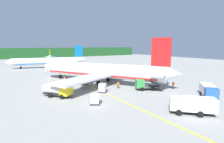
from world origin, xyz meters
TOP-DOWN VIEW (x-y plane):
  - ground at (0.00, 48.00)m, footprint 240.00×320.00m
  - distant_treeline at (0.00, 127.76)m, footprint 216.00×6.00m
  - airliner_foreground at (9.23, 15.15)m, footprint 31.76×37.42m
  - airliner_mid_apron at (5.84, 57.65)m, footprint 35.25×29.28m
  - airliner_far_taxiway at (13.81, 92.82)m, footprint 21.91×26.25m
  - airliner_distant at (34.94, 151.74)m, footprint 19.08×22.89m
  - service_truck_fuel at (-4.20, 8.20)m, footprint 5.25×6.00m
  - service_truck_baggage at (20.50, -8.15)m, footprint 6.21×5.89m
  - service_truck_catering at (10.24, -11.51)m, footprint 6.07×6.07m
  - service_truck_pushback at (13.96, 3.23)m, footprint 5.97×4.44m
  - cargo_container_near at (4.97, 6.38)m, footprint 2.31×2.31m
  - cargo_container_mid at (-0.03, 0.13)m, footprint 2.26×2.26m
  - crew_marshaller at (1.09, 20.48)m, footprint 0.33×0.62m
  - crew_loader_left at (9.83, 7.54)m, footprint 0.40×0.58m
  - crew_loader_right at (-0.47, 10.88)m, footprint 0.47×0.49m
  - crew_supervisor at (20.34, 0.06)m, footprint 0.37×0.60m
  - apron_guide_line at (5.01, 10.64)m, footprint 0.30×60.00m

SIDE VIEW (x-z plane):
  - ground at x=0.00m, z-range -0.20..0.00m
  - apron_guide_line at x=5.01m, z-range 0.00..0.01m
  - cargo_container_mid at x=-0.03m, z-range -0.05..1.86m
  - crew_loader_left at x=9.83m, z-range 0.14..1.75m
  - cargo_container_near at x=4.97m, z-range -0.05..2.02m
  - crew_marshaller at x=1.09m, z-range 0.15..1.85m
  - crew_supervisor at x=20.34m, z-range 0.16..1.92m
  - crew_loader_right at x=-0.47m, z-range 0.16..1.93m
  - service_truck_pushback at x=13.96m, z-range -0.06..2.45m
  - service_truck_fuel at x=-4.20m, z-range 0.20..2.60m
  - service_truck_baggage at x=20.50m, z-range 0.21..2.65m
  - service_truck_catering at x=10.24m, z-range 0.19..2.76m
  - airliner_distant at x=34.94m, z-range -1.41..5.14m
  - airliner_far_taxiway at x=13.81m, z-range -1.64..5.98m
  - airliner_mid_apron at x=5.84m, z-range -2.17..7.93m
  - airliner_foreground at x=9.23m, z-range -2.56..9.34m
  - distant_treeline at x=0.00m, z-range 0.00..8.13m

